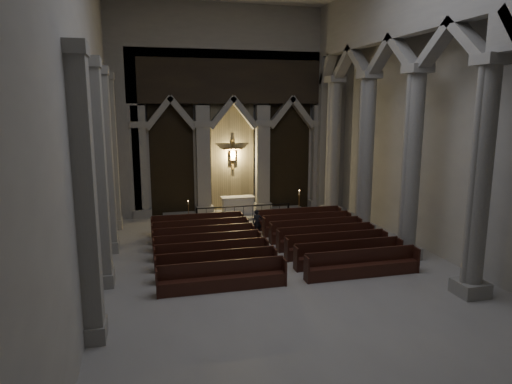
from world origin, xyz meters
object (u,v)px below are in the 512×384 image
altar (238,205)px  worshipper (257,223)px  candle_stand_left (189,216)px  altar_rail (244,211)px  candle_stand_right (299,210)px  pews (269,245)px

altar → worshipper: bearing=-88.8°
candle_stand_left → altar_rail: bearing=-19.9°
altar → candle_stand_right: (3.34, -1.33, -0.21)m
altar_rail → worshipper: bearing=-86.1°
altar → altar_rail: (-0.07, -1.90, 0.04)m
altar_rail → worshipper: size_ratio=4.00×
candle_stand_left → worshipper: bearing=-48.3°
altar_rail → pews: size_ratio=0.52×
candle_stand_right → pews: 6.62m
altar → candle_stand_right: size_ratio=1.20×
candle_stand_left → candle_stand_right: (6.32, -0.49, 0.11)m
altar → pews: 7.02m
worshipper → altar: bearing=95.1°
candle_stand_right → pews: candle_stand_right is taller
altar → altar_rail: altar is taller
altar → candle_stand_left: 3.11m
altar → pews: bearing=-90.6°
altar_rail → candle_stand_right: size_ratio=3.23×
candle_stand_right → worshipper: (-3.24, -2.96, 0.21)m
altar → candle_stand_right: bearing=-21.8°
altar → pews: (-0.07, -7.01, -0.31)m
altar_rail → worshipper: worshipper is taller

